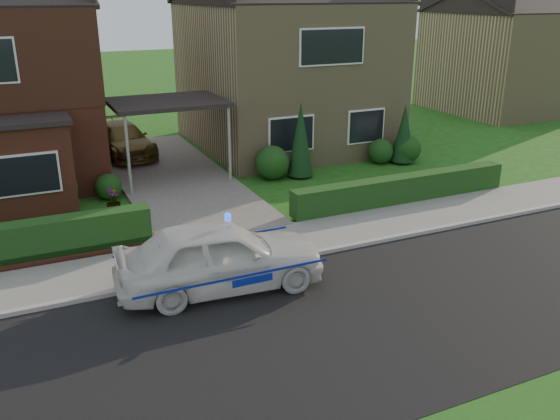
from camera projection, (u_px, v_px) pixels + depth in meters
ground at (318, 328)px, 11.68m from camera, size 120.00×120.00×0.00m
road at (318, 328)px, 11.68m from camera, size 60.00×6.00×0.02m
kerb at (258, 264)px, 14.26m from camera, size 60.00×0.16×0.12m
sidewalk at (243, 249)px, 15.16m from camera, size 60.00×2.00×0.10m
driveway at (172, 176)px, 21.03m from camera, size 3.80×12.00×0.12m
house_right at (284, 57)px, 24.60m from camera, size 7.50×8.06×7.25m
carport_link at (167, 104)px, 20.09m from camera, size 3.80×3.00×2.77m
hedge_right at (401, 204)px, 18.52m from camera, size 7.50×0.55×0.80m
shrub_left_mid at (55, 189)px, 17.80m from camera, size 1.32×1.32×1.32m
shrub_left_near at (109, 187)px, 18.77m from camera, size 0.84×0.84×0.84m
shrub_right_near at (272, 163)px, 20.73m from camera, size 1.20×1.20×1.20m
shrub_right_mid at (381, 151)px, 22.67m from camera, size 0.96×0.96×0.96m
shrub_right_far at (407, 149)px, 22.78m from camera, size 1.08×1.08×1.08m
conifer_a at (301, 141)px, 20.71m from camera, size 0.90×0.90×2.60m
conifer_b at (404, 135)px, 22.51m from camera, size 0.90×0.90×2.20m
neighbour_right at (504, 62)px, 32.26m from camera, size 6.50×7.00×5.20m
police_car at (220, 256)px, 12.99m from camera, size 4.20×4.70×1.72m
driveway_car at (123, 139)px, 23.38m from camera, size 2.20×4.42×1.23m
potted_plant_c at (113, 201)px, 17.55m from camera, size 0.60×0.60×0.78m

